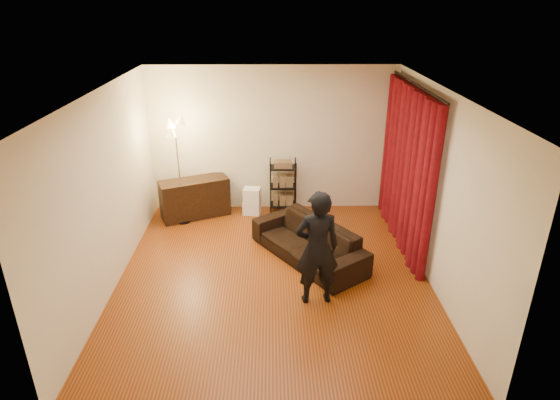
{
  "coord_description": "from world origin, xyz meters",
  "views": [
    {
      "loc": [
        -0.02,
        -5.85,
        3.8
      ],
      "look_at": [
        0.1,
        0.3,
        1.1
      ],
      "focal_mm": 30.0,
      "sensor_mm": 36.0,
      "label": 1
    }
  ],
  "objects_px": {
    "media_cabinet": "(195,198)",
    "storage_boxes": "(252,201)",
    "sofa": "(308,242)",
    "person": "(317,248)",
    "wire_shelf": "(283,186)",
    "floor_lamp": "(179,172)"
  },
  "relations": [
    {
      "from": "person",
      "to": "wire_shelf",
      "type": "relative_size",
      "value": 1.56
    },
    {
      "from": "sofa",
      "to": "floor_lamp",
      "type": "xyz_separation_m",
      "value": [
        -2.19,
        1.35,
        0.66
      ]
    },
    {
      "from": "sofa",
      "to": "wire_shelf",
      "type": "height_order",
      "value": "wire_shelf"
    },
    {
      "from": "media_cabinet",
      "to": "storage_boxes",
      "type": "height_order",
      "value": "media_cabinet"
    },
    {
      "from": "sofa",
      "to": "storage_boxes",
      "type": "distance_m",
      "value": 1.9
    },
    {
      "from": "floor_lamp",
      "to": "person",
      "type": "bearing_deg",
      "value": -48.09
    },
    {
      "from": "media_cabinet",
      "to": "sofa",
      "type": "bearing_deg",
      "value": -62.01
    },
    {
      "from": "sofa",
      "to": "floor_lamp",
      "type": "bearing_deg",
      "value": -156.88
    },
    {
      "from": "storage_boxes",
      "to": "sofa",
      "type": "bearing_deg",
      "value": -60.28
    },
    {
      "from": "person",
      "to": "media_cabinet",
      "type": "relative_size",
      "value": 1.3
    },
    {
      "from": "person",
      "to": "sofa",
      "type": "bearing_deg",
      "value": -96.07
    },
    {
      "from": "person",
      "to": "floor_lamp",
      "type": "height_order",
      "value": "floor_lamp"
    },
    {
      "from": "media_cabinet",
      "to": "wire_shelf",
      "type": "xyz_separation_m",
      "value": [
        1.63,
        0.17,
        0.15
      ]
    },
    {
      "from": "sofa",
      "to": "media_cabinet",
      "type": "bearing_deg",
      "value": -163.75
    },
    {
      "from": "person",
      "to": "floor_lamp",
      "type": "bearing_deg",
      "value": -55.03
    },
    {
      "from": "person",
      "to": "media_cabinet",
      "type": "xyz_separation_m",
      "value": [
        -2.0,
        2.69,
        -0.44
      ]
    },
    {
      "from": "person",
      "to": "wire_shelf",
      "type": "distance_m",
      "value": 2.89
    },
    {
      "from": "storage_boxes",
      "to": "media_cabinet",
      "type": "bearing_deg",
      "value": -176.57
    },
    {
      "from": "person",
      "to": "floor_lamp",
      "type": "relative_size",
      "value": 0.84
    },
    {
      "from": "sofa",
      "to": "wire_shelf",
      "type": "distance_m",
      "value": 1.8
    },
    {
      "from": "wire_shelf",
      "to": "floor_lamp",
      "type": "bearing_deg",
      "value": -151.09
    },
    {
      "from": "sofa",
      "to": "storage_boxes",
      "type": "bearing_deg",
      "value": 174.54
    }
  ]
}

